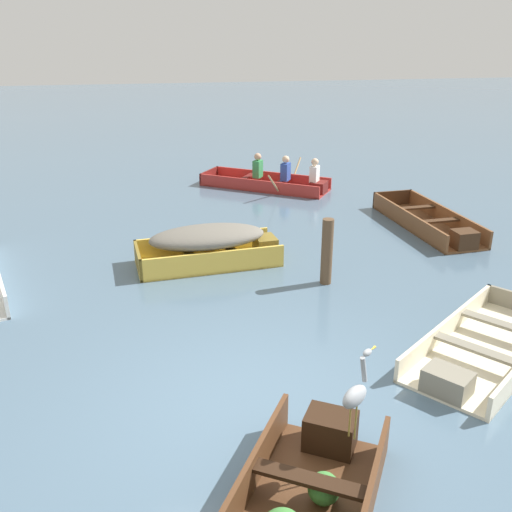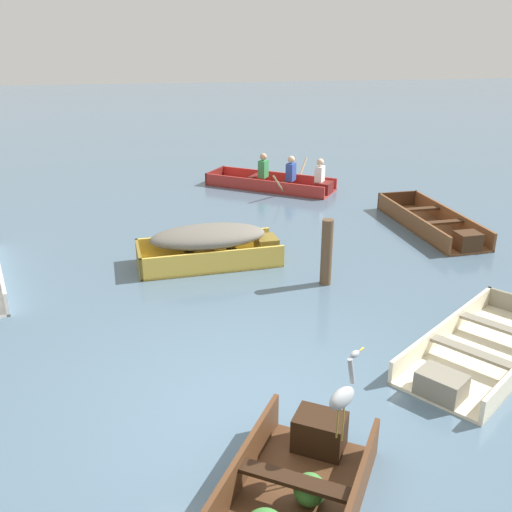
{
  "view_description": "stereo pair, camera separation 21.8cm",
  "coord_description": "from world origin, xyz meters",
  "px_view_note": "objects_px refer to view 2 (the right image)",
  "views": [
    {
      "loc": [
        -0.99,
        -4.99,
        3.84
      ],
      "look_at": [
        0.67,
        3.57,
        0.35
      ],
      "focal_mm": 40.0,
      "sensor_mm": 36.0,
      "label": 1
    },
    {
      "loc": [
        -0.77,
        -5.03,
        3.84
      ],
      "look_at": [
        0.67,
        3.57,
        0.35
      ],
      "focal_mm": 40.0,
      "sensor_mm": 36.0,
      "label": 2
    }
  ],
  "objects_px": {
    "skiff_wooden_brown_far_moored": "(434,224)",
    "skiff_yellow_outer_moored": "(211,242)",
    "skiff_cream_near_moored": "(481,352)",
    "rowboat_red_with_crew": "(278,181)",
    "mooring_post": "(327,252)",
    "heron_on_dinghy": "(343,395)"
  },
  "relations": [
    {
      "from": "skiff_cream_near_moored",
      "to": "skiff_wooden_brown_far_moored",
      "type": "xyz_separation_m",
      "value": [
        1.62,
        4.68,
        0.03
      ]
    },
    {
      "from": "skiff_cream_near_moored",
      "to": "heron_on_dinghy",
      "type": "distance_m",
      "value": 2.95
    },
    {
      "from": "skiff_wooden_brown_far_moored",
      "to": "skiff_yellow_outer_moored",
      "type": "bearing_deg",
      "value": -167.95
    },
    {
      "from": "heron_on_dinghy",
      "to": "rowboat_red_with_crew",
      "type": "bearing_deg",
      "value": 81.51
    },
    {
      "from": "skiff_wooden_brown_far_moored",
      "to": "heron_on_dinghy",
      "type": "distance_m",
      "value": 7.48
    },
    {
      "from": "skiff_cream_near_moored",
      "to": "rowboat_red_with_crew",
      "type": "relative_size",
      "value": 0.89
    },
    {
      "from": "rowboat_red_with_crew",
      "to": "skiff_wooden_brown_far_moored",
      "type": "bearing_deg",
      "value": -56.38
    },
    {
      "from": "skiff_cream_near_moored",
      "to": "skiff_wooden_brown_far_moored",
      "type": "height_order",
      "value": "skiff_wooden_brown_far_moored"
    },
    {
      "from": "skiff_yellow_outer_moored",
      "to": "mooring_post",
      "type": "height_order",
      "value": "mooring_post"
    },
    {
      "from": "skiff_wooden_brown_far_moored",
      "to": "mooring_post",
      "type": "distance_m",
      "value": 3.65
    },
    {
      "from": "rowboat_red_with_crew",
      "to": "skiff_cream_near_moored",
      "type": "bearing_deg",
      "value": -84.23
    },
    {
      "from": "rowboat_red_with_crew",
      "to": "heron_on_dinghy",
      "type": "distance_m",
      "value": 10.15
    },
    {
      "from": "skiff_cream_near_moored",
      "to": "rowboat_red_with_crew",
      "type": "height_order",
      "value": "rowboat_red_with_crew"
    },
    {
      "from": "skiff_cream_near_moored",
      "to": "skiff_yellow_outer_moored",
      "type": "distance_m",
      "value": 4.78
    },
    {
      "from": "skiff_wooden_brown_far_moored",
      "to": "skiff_yellow_outer_moored",
      "type": "relative_size",
      "value": 1.23
    },
    {
      "from": "mooring_post",
      "to": "heron_on_dinghy",
      "type": "bearing_deg",
      "value": -104.42
    },
    {
      "from": "rowboat_red_with_crew",
      "to": "heron_on_dinghy",
      "type": "relative_size",
      "value": 3.89
    },
    {
      "from": "skiff_wooden_brown_far_moored",
      "to": "rowboat_red_with_crew",
      "type": "relative_size",
      "value": 0.95
    },
    {
      "from": "rowboat_red_with_crew",
      "to": "mooring_post",
      "type": "xyz_separation_m",
      "value": [
        -0.43,
        -5.88,
        0.35
      ]
    },
    {
      "from": "skiff_yellow_outer_moored",
      "to": "heron_on_dinghy",
      "type": "distance_m",
      "value": 5.37
    },
    {
      "from": "heron_on_dinghy",
      "to": "mooring_post",
      "type": "distance_m",
      "value": 4.28
    },
    {
      "from": "skiff_wooden_brown_far_moored",
      "to": "rowboat_red_with_crew",
      "type": "xyz_separation_m",
      "value": [
        -2.47,
        3.71,
        0.07
      ]
    }
  ]
}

